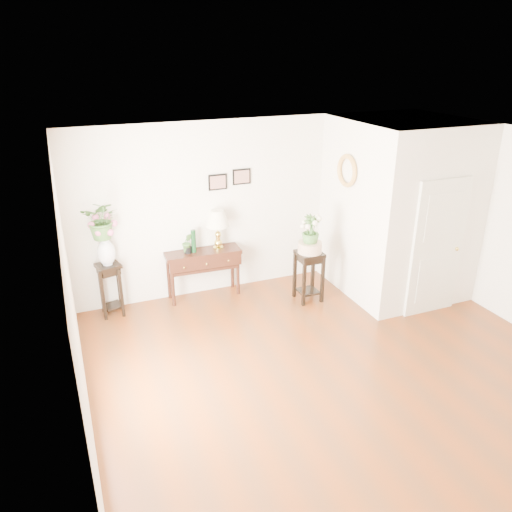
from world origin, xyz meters
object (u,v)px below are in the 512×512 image
console_table (204,274)px  plant_stand_b (309,276)px  table_lamp (218,228)px  plant_stand_a (111,289)px

console_table → plant_stand_b: bearing=-23.6°
plant_stand_b → console_table: bearing=154.0°
console_table → table_lamp: bearing=2.5°
console_table → plant_stand_a: size_ratio=1.45×
console_table → plant_stand_a: (-1.47, -0.06, 0.02)m
table_lamp → plant_stand_b: table_lamp is taller
console_table → table_lamp: size_ratio=1.86×
console_table → plant_stand_a: bearing=-175.3°
plant_stand_a → table_lamp: bearing=1.9°
table_lamp → plant_stand_b: (1.26, -0.75, -0.74)m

